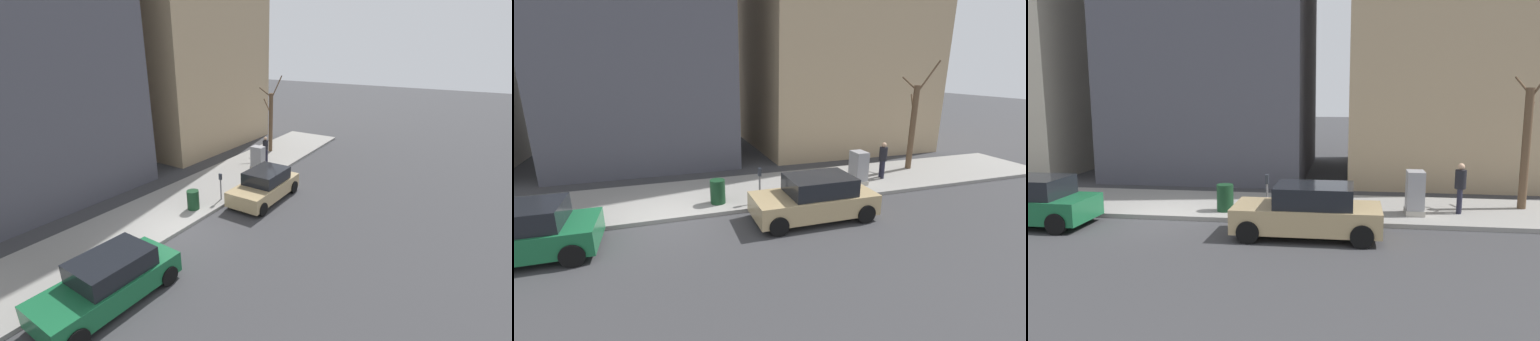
{
  "view_description": "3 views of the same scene",
  "coord_description": "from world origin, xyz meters",
  "views": [
    {
      "loc": [
        -9.34,
        8.74,
        7.35
      ],
      "look_at": [
        0.02,
        -5.83,
        0.97
      ],
      "focal_mm": 24.0,
      "sensor_mm": 36.0,
      "label": 1
    },
    {
      "loc": [
        -11.1,
        0.05,
        4.99
      ],
      "look_at": [
        0.14,
        -3.6,
        1.47
      ],
      "focal_mm": 24.0,
      "sensor_mm": 36.0,
      "label": 2
    },
    {
      "loc": [
        -14.99,
        -5.96,
        4.22
      ],
      "look_at": [
        1.96,
        -3.64,
        1.39
      ],
      "focal_mm": 35.0,
      "sensor_mm": 36.0,
      "label": 3
    }
  ],
  "objects": [
    {
      "name": "pedestrian_near_meter",
      "position": [
        1.66,
        -9.51,
        1.09
      ],
      "size": [
        0.39,
        0.36,
        1.66
      ],
      "rotation": [
        0.0,
        0.0,
        6.01
      ],
      "color": "#1E1E2D",
      "rests_on": "sidewalk"
    },
    {
      "name": "parked_car_tan",
      "position": [
        -1.17,
        -4.79,
        0.74
      ],
      "size": [
        1.93,
        4.21,
        1.52
      ],
      "rotation": [
        0.0,
        0.0,
        -0.0
      ],
      "color": "tan",
      "rests_on": "ground"
    },
    {
      "name": "ground_plane",
      "position": [
        0.0,
        0.0,
        0.0
      ],
      "size": [
        120.0,
        120.0,
        0.0
      ],
      "primitive_type": "plane",
      "color": "#38383A"
    },
    {
      "name": "utility_box",
      "position": [
        1.3,
        -8.03,
        0.85
      ],
      "size": [
        0.83,
        0.61,
        1.43
      ],
      "color": "#A8A399",
      "rests_on": "sidewalk"
    },
    {
      "name": "sidewalk",
      "position": [
        2.0,
        0.0,
        0.07
      ],
      "size": [
        4.0,
        36.0,
        0.15
      ],
      "primitive_type": "cube",
      "color": "gray",
      "rests_on": "ground"
    },
    {
      "name": "trash_bin",
      "position": [
        0.9,
        -1.8,
        0.6
      ],
      "size": [
        0.56,
        0.56,
        0.9
      ],
      "primitive_type": "cylinder",
      "color": "#14381E",
      "rests_on": "sidewalk"
    },
    {
      "name": "parking_meter",
      "position": [
        0.45,
        -3.3,
        0.98
      ],
      "size": [
        0.14,
        0.1,
        1.35
      ],
      "color": "slate",
      "rests_on": "sidewalk"
    },
    {
      "name": "bare_tree",
      "position": [
        2.61,
        -11.78,
        2.34
      ],
      "size": [
        1.23,
        1.18,
        5.24
      ],
      "color": "brown",
      "rests_on": "sidewalk"
    }
  ]
}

